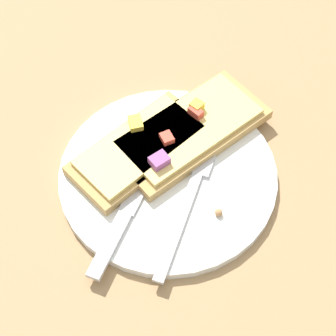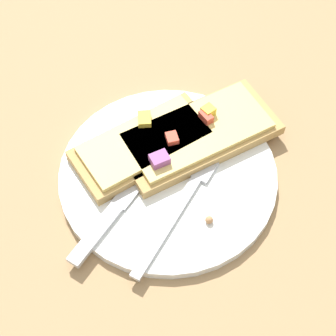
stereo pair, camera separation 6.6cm
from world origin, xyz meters
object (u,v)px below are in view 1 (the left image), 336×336
(knife, at_px, (129,208))
(pizza_slice_corner, at_px, (140,148))
(plate, at_px, (168,175))
(pizza_slice_main, at_px, (189,131))
(fork, at_px, (194,185))

(knife, height_order, pizza_slice_corner, pizza_slice_corner)
(plate, bearing_deg, knife, 102.74)
(pizza_slice_main, distance_m, pizza_slice_corner, 0.07)
(fork, xyz_separation_m, knife, (0.02, 0.08, -0.00))
(knife, bearing_deg, fork, -45.72)
(knife, bearing_deg, pizza_slice_corner, 14.62)
(knife, distance_m, pizza_slice_corner, 0.08)
(plate, bearing_deg, pizza_slice_corner, 14.97)
(pizza_slice_main, height_order, pizza_slice_corner, pizza_slice_main)
(fork, bearing_deg, pizza_slice_corner, 71.97)
(fork, xyz_separation_m, pizza_slice_main, (0.06, -0.04, 0.01))
(pizza_slice_corner, bearing_deg, pizza_slice_main, -19.61)
(knife, relative_size, pizza_slice_corner, 1.07)
(knife, distance_m, pizza_slice_main, 0.13)
(fork, height_order, knife, knife)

